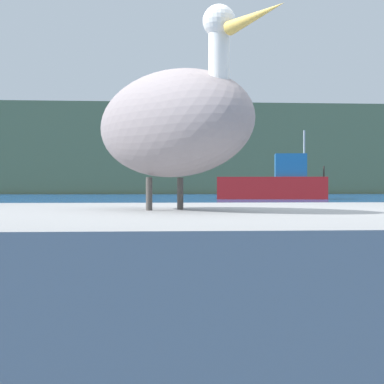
{
  "coord_description": "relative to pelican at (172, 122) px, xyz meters",
  "views": [
    {
      "loc": [
        -0.46,
        -3.03,
        0.83
      ],
      "look_at": [
        1.39,
        21.25,
        0.61
      ],
      "focal_mm": 60.98,
      "sensor_mm": 36.0,
      "label": 1
    }
  ],
  "objects": [
    {
      "name": "pier_dock",
      "position": [
        -0.0,
        0.01,
        -0.77
      ],
      "size": [
        3.82,
        2.81,
        0.72
      ],
      "primitive_type": "cube",
      "color": "gray",
      "rests_on": "ground"
    },
    {
      "name": "hillside_backdrop",
      "position": [
        0.32,
        72.78,
        3.64
      ],
      "size": [
        140.0,
        17.22,
        9.54
      ],
      "primitive_type": "cube",
      "color": "#6B7A51",
      "rests_on": "ground"
    },
    {
      "name": "pelican",
      "position": [
        0.0,
        0.0,
        0.0
      ],
      "size": [
        0.97,
        1.27,
        0.88
      ],
      "rotation": [
        0.0,
        0.0,
        -1.04
      ],
      "color": "gray",
      "rests_on": "pier_dock"
    },
    {
      "name": "fishing_boat_red",
      "position": [
        8.39,
        38.36,
        -0.14
      ],
      "size": [
        7.23,
        3.44,
        4.41
      ],
      "rotation": [
        0.0,
        0.0,
        -0.17
      ],
      "color": "red",
      "rests_on": "ground"
    },
    {
      "name": "ground_plane",
      "position": [
        0.32,
        -0.0,
        -1.13
      ],
      "size": [
        260.0,
        260.0,
        0.0
      ],
      "primitive_type": "plane",
      "color": "#194C93"
    }
  ]
}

